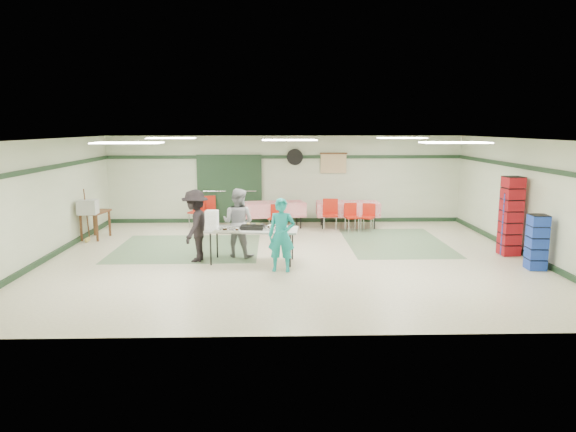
{
  "coord_description": "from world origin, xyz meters",
  "views": [
    {
      "loc": [
        -0.34,
        -11.46,
        2.96
      ],
      "look_at": [
        -0.04,
        -0.3,
        1.02
      ],
      "focal_mm": 32.0,
      "sensor_mm": 36.0,
      "label": 1
    }
  ],
  "objects_px": {
    "chair_b": "(330,211)",
    "chair_c": "(368,214)",
    "crate_stack_red": "(511,216)",
    "crate_stack_blue_b": "(537,242)",
    "chair_a": "(351,214)",
    "broom": "(87,215)",
    "crate_stack_blue_a": "(508,223)",
    "office_printer": "(88,207)",
    "serving_table": "(252,231)",
    "chair_loose_a": "(210,207)",
    "dining_table_a": "(348,208)",
    "dining_table_b": "(274,209)",
    "volunteer_dark": "(196,226)",
    "volunteer_teal": "(282,235)",
    "printer_table": "(95,215)",
    "chair_loose_b": "(197,209)",
    "chair_d": "(276,215)",
    "volunteer_grey": "(238,223)"
  },
  "relations": [
    {
      "from": "chair_b",
      "to": "chair_c",
      "type": "xyz_separation_m",
      "value": [
        1.09,
        -0.02,
        -0.09
      ]
    },
    {
      "from": "crate_stack_red",
      "to": "crate_stack_blue_b",
      "type": "bearing_deg",
      "value": -90.0
    },
    {
      "from": "chair_a",
      "to": "broom",
      "type": "xyz_separation_m",
      "value": [
        -7.1,
        -1.19,
        0.22
      ]
    },
    {
      "from": "chair_c",
      "to": "crate_stack_blue_a",
      "type": "relative_size",
      "value": 0.54
    },
    {
      "from": "chair_c",
      "to": "office_printer",
      "type": "height_order",
      "value": "office_printer"
    },
    {
      "from": "crate_stack_blue_a",
      "to": "crate_stack_red",
      "type": "height_order",
      "value": "crate_stack_red"
    },
    {
      "from": "serving_table",
      "to": "chair_c",
      "type": "relative_size",
      "value": 2.61
    },
    {
      "from": "chair_b",
      "to": "chair_loose_a",
      "type": "relative_size",
      "value": 1.05
    },
    {
      "from": "dining_table_a",
      "to": "chair_c",
      "type": "distance_m",
      "value": 0.78
    },
    {
      "from": "dining_table_b",
      "to": "volunteer_dark",
      "type": "bearing_deg",
      "value": -122.89
    },
    {
      "from": "dining_table_b",
      "to": "chair_a",
      "type": "relative_size",
      "value": 2.35
    },
    {
      "from": "chair_a",
      "to": "crate_stack_red",
      "type": "height_order",
      "value": "crate_stack_red"
    },
    {
      "from": "volunteer_dark",
      "to": "dining_table_a",
      "type": "height_order",
      "value": "volunteer_dark"
    },
    {
      "from": "volunteer_teal",
      "to": "chair_loose_a",
      "type": "distance_m",
      "value": 5.6
    },
    {
      "from": "serving_table",
      "to": "volunteer_teal",
      "type": "relative_size",
      "value": 1.36
    },
    {
      "from": "dining_table_b",
      "to": "broom",
      "type": "distance_m",
      "value": 5.19
    },
    {
      "from": "chair_b",
      "to": "printer_table",
      "type": "xyz_separation_m",
      "value": [
        -6.42,
        -0.82,
        0.07
      ]
    },
    {
      "from": "chair_a",
      "to": "crate_stack_red",
      "type": "bearing_deg",
      "value": -52.42
    },
    {
      "from": "serving_table",
      "to": "chair_loose_b",
      "type": "relative_size",
      "value": 2.42
    },
    {
      "from": "chair_d",
      "to": "crate_stack_red",
      "type": "distance_m",
      "value": 6.18
    },
    {
      "from": "chair_loose_a",
      "to": "crate_stack_blue_b",
      "type": "xyz_separation_m",
      "value": [
        7.47,
        -5.21,
        0.04
      ]
    },
    {
      "from": "crate_stack_red",
      "to": "serving_table",
      "type": "bearing_deg",
      "value": -175.15
    },
    {
      "from": "dining_table_b",
      "to": "office_printer",
      "type": "height_order",
      "value": "office_printer"
    },
    {
      "from": "chair_c",
      "to": "crate_stack_red",
      "type": "bearing_deg",
      "value": -21.35
    },
    {
      "from": "chair_loose_a",
      "to": "chair_d",
      "type": "bearing_deg",
      "value": -48.08
    },
    {
      "from": "dining_table_b",
      "to": "serving_table",
      "type": "bearing_deg",
      "value": -105.37
    },
    {
      "from": "crate_stack_blue_a",
      "to": "crate_stack_red",
      "type": "relative_size",
      "value": 0.8
    },
    {
      "from": "chair_c",
      "to": "chair_loose_a",
      "type": "distance_m",
      "value": 4.79
    },
    {
      "from": "crate_stack_blue_b",
      "to": "printer_table",
      "type": "relative_size",
      "value": 1.26
    },
    {
      "from": "chair_a",
      "to": "chair_loose_a",
      "type": "xyz_separation_m",
      "value": [
        -4.19,
        1.05,
        0.05
      ]
    },
    {
      "from": "chair_loose_b",
      "to": "crate_stack_red",
      "type": "relative_size",
      "value": 0.46
    },
    {
      "from": "volunteer_grey",
      "to": "dining_table_b",
      "type": "height_order",
      "value": "volunteer_grey"
    },
    {
      "from": "chair_c",
      "to": "crate_stack_blue_b",
      "type": "height_order",
      "value": "crate_stack_blue_b"
    },
    {
      "from": "serving_table",
      "to": "office_printer",
      "type": "xyz_separation_m",
      "value": [
        -4.32,
        2.12,
        0.21
      ]
    },
    {
      "from": "chair_a",
      "to": "printer_table",
      "type": "xyz_separation_m",
      "value": [
        -7.02,
        -0.81,
        0.14
      ]
    },
    {
      "from": "printer_table",
      "to": "chair_loose_b",
      "type": "bearing_deg",
      "value": 42.49
    },
    {
      "from": "volunteer_teal",
      "to": "chair_d",
      "type": "bearing_deg",
      "value": 99.23
    },
    {
      "from": "chair_c",
      "to": "crate_stack_red",
      "type": "xyz_separation_m",
      "value": [
        2.79,
        -2.9,
        0.44
      ]
    },
    {
      "from": "volunteer_teal",
      "to": "volunteer_grey",
      "type": "height_order",
      "value": "volunteer_grey"
    },
    {
      "from": "dining_table_a",
      "to": "chair_loose_b",
      "type": "xyz_separation_m",
      "value": [
        -4.51,
        0.28,
        -0.05
      ]
    },
    {
      "from": "chair_b",
      "to": "chair_loose_a",
      "type": "height_order",
      "value": "chair_b"
    },
    {
      "from": "chair_b",
      "to": "chair_loose_b",
      "type": "height_order",
      "value": "chair_b"
    },
    {
      "from": "chair_loose_a",
      "to": "dining_table_b",
      "type": "bearing_deg",
      "value": -34.23
    },
    {
      "from": "crate_stack_red",
      "to": "chair_c",
      "type": "bearing_deg",
      "value": 133.91
    },
    {
      "from": "dining_table_a",
      "to": "dining_table_b",
      "type": "distance_m",
      "value": 2.2
    },
    {
      "from": "chair_b",
      "to": "crate_stack_blue_a",
      "type": "relative_size",
      "value": 0.63
    },
    {
      "from": "chair_loose_b",
      "to": "crate_stack_red",
      "type": "xyz_separation_m",
      "value": [
        7.81,
        -3.76,
        0.4
      ]
    },
    {
      "from": "volunteer_dark",
      "to": "crate_stack_red",
      "type": "distance_m",
      "value": 7.25
    },
    {
      "from": "printer_table",
      "to": "crate_stack_red",
      "type": "bearing_deg",
      "value": -2.75
    },
    {
      "from": "crate_stack_red",
      "to": "dining_table_a",
      "type": "bearing_deg",
      "value": 133.48
    }
  ]
}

